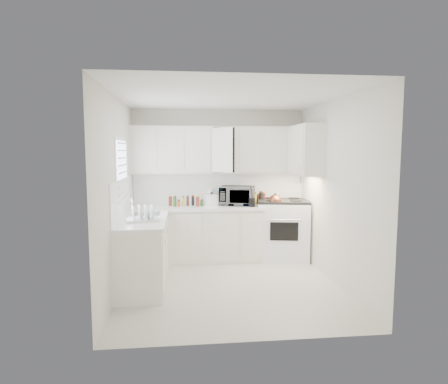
{
  "coord_description": "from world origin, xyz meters",
  "views": [
    {
      "loc": [
        -0.63,
        -5.15,
        1.89
      ],
      "look_at": [
        0.0,
        0.7,
        1.25
      ],
      "focal_mm": 30.6,
      "sensor_mm": 36.0,
      "label": 1
    }
  ],
  "objects": [
    {
      "name": "upper_cabinets_right",
      "position": [
        1.33,
        0.82,
        1.5
      ],
      "size": [
        0.33,
        0.9,
        0.8
      ],
      "primitive_type": null,
      "color": "silver",
      "rests_on": "wall_right"
    },
    {
      "name": "sink",
      "position": [
        -1.19,
        0.55,
        1.07
      ],
      "size": [
        0.42,
        0.38,
        0.3
      ],
      "primitive_type": null,
      "color": "gray",
      "rests_on": "countertop_left"
    },
    {
      "name": "window_blinds",
      "position": [
        -1.48,
        0.35,
        1.55
      ],
      "size": [
        0.06,
        0.96,
        1.06
      ],
      "primitive_type": null,
      "color": "white",
      "rests_on": "wall_left"
    },
    {
      "name": "spice_left_6",
      "position": [
        -0.4,
        1.42,
        1.02
      ],
      "size": [
        0.06,
        0.06,
        0.13
      ],
      "primitive_type": "cylinder",
      "color": "brown",
      "rests_on": "countertop_back"
    },
    {
      "name": "spice_left_4",
      "position": [
        -0.55,
        1.42,
        1.02
      ],
      "size": [
        0.06,
        0.06,
        0.13
      ],
      "primitive_type": "cylinder",
      "color": "#592019",
      "rests_on": "countertop_back"
    },
    {
      "name": "sauce_right_3",
      "position": [
        0.74,
        1.4,
        1.05
      ],
      "size": [
        0.06,
        0.06,
        0.19
      ],
      "primitive_type": "cylinder",
      "color": "black",
      "rests_on": "countertop_back"
    },
    {
      "name": "paper_towel",
      "position": [
        -0.16,
        1.45,
        1.08
      ],
      "size": [
        0.12,
        0.12,
        0.27
      ],
      "primitive_type": "cylinder",
      "color": "white",
      "rests_on": "countertop_back"
    },
    {
      "name": "sauce_right_2",
      "position": [
        0.69,
        1.46,
        1.05
      ],
      "size": [
        0.06,
        0.06,
        0.19
      ],
      "primitive_type": "cylinder",
      "color": "#592019",
      "rests_on": "countertop_back"
    },
    {
      "name": "stove",
      "position": [
        1.1,
        1.28,
        0.67
      ],
      "size": [
        0.98,
        0.86,
        1.33
      ],
      "primitive_type": null,
      "rotation": [
        0.0,
        0.0,
        -0.19
      ],
      "color": "white",
      "rests_on": "floor"
    },
    {
      "name": "utensil_crock",
      "position": [
        0.51,
        1.11,
        1.13
      ],
      "size": [
        0.15,
        0.15,
        0.36
      ],
      "primitive_type": null,
      "rotation": [
        0.0,
        0.0,
        0.31
      ],
      "color": "black",
      "rests_on": "countertop_back"
    },
    {
      "name": "microwave",
      "position": [
        0.3,
        1.35,
        1.15
      ],
      "size": [
        0.65,
        0.47,
        0.4
      ],
      "primitive_type": "imported",
      "rotation": [
        0.0,
        0.0,
        -0.27
      ],
      "color": "gray",
      "rests_on": "countertop_back"
    },
    {
      "name": "backsplash_left",
      "position": [
        -1.49,
        0.2,
        1.23
      ],
      "size": [
        0.02,
        1.6,
        0.55
      ],
      "primitive_type": "cube",
      "color": "white",
      "rests_on": "wall_left"
    },
    {
      "name": "spice_left_2",
      "position": [
        -0.7,
        1.42,
        1.02
      ],
      "size": [
        0.06,
        0.06,
        0.13
      ],
      "primitive_type": "cylinder",
      "color": "#CB501B",
      "rests_on": "countertop_back"
    },
    {
      "name": "spice_left_1",
      "position": [
        -0.78,
        1.33,
        1.02
      ],
      "size": [
        0.06,
        0.06,
        0.13
      ],
      "primitive_type": "cylinder",
      "color": "#396521",
      "rests_on": "countertop_back"
    },
    {
      "name": "rice_cooker",
      "position": [
        -0.15,
        1.3,
        1.07
      ],
      "size": [
        0.3,
        0.3,
        0.24
      ],
      "primitive_type": null,
      "rotation": [
        0.0,
        0.0,
        0.31
      ],
      "color": "white",
      "rests_on": "countertop_back"
    },
    {
      "name": "tea_kettle",
      "position": [
        0.92,
        1.12,
        1.06
      ],
      "size": [
        0.3,
        0.27,
        0.25
      ],
      "primitive_type": null,
      "rotation": [
        0.0,
        0.0,
        0.16
      ],
      "color": "brown",
      "rests_on": "stove"
    },
    {
      "name": "lower_cabinets_back",
      "position": [
        -0.39,
        1.3,
        0.45
      ],
      "size": [
        2.22,
        0.6,
        0.9
      ],
      "primitive_type": null,
      "color": "silver",
      "rests_on": "floor"
    },
    {
      "name": "countertop_left",
      "position": [
        -1.19,
        0.2,
        0.93
      ],
      "size": [
        0.64,
        1.62,
        0.05
      ],
      "primitive_type": "cube",
      "color": "white",
      "rests_on": "lower_cabinets_left"
    },
    {
      "name": "sauce_right_0",
      "position": [
        0.58,
        1.46,
        1.05
      ],
      "size": [
        0.06,
        0.06,
        0.19
      ],
      "primitive_type": "cylinder",
      "color": "#CB501B",
      "rests_on": "countertop_back"
    },
    {
      "name": "spice_left_7",
      "position": [
        -0.32,
        1.33,
        1.02
      ],
      "size": [
        0.06,
        0.06,
        0.13
      ],
      "primitive_type": "cylinder",
      "color": "#396521",
      "rests_on": "countertop_back"
    },
    {
      "name": "countertop_back",
      "position": [
        -0.39,
        1.29,
        0.93
      ],
      "size": [
        2.24,
        0.64,
        0.05
      ],
      "primitive_type": "cube",
      "color": "white",
      "rests_on": "lower_cabinets_back"
    },
    {
      "name": "spice_left_3",
      "position": [
        -0.62,
        1.33,
        1.02
      ],
      "size": [
        0.06,
        0.06,
        0.13
      ],
      "primitive_type": "cylinder",
      "color": "yellow",
      "rests_on": "countertop_back"
    },
    {
      "name": "lower_cabinets_left",
      "position": [
        -1.2,
        0.2,
        0.45
      ],
      "size": [
        0.6,
        1.6,
        0.9
      ],
      "primitive_type": null,
      "color": "silver",
      "rests_on": "floor"
    },
    {
      "name": "floor",
      "position": [
        0.0,
        0.0,
        0.0
      ],
      "size": [
        3.2,
        3.2,
        0.0
      ],
      "primitive_type": "plane",
      "color": "beige",
      "rests_on": "ground"
    },
    {
      "name": "sauce_right_4",
      "position": [
        0.8,
        1.46,
        1.05
      ],
      "size": [
        0.06,
        0.06,
        0.19
      ],
      "primitive_type": "cylinder",
      "color": "brown",
      "rests_on": "countertop_back"
    },
    {
      "name": "spice_left_0",
      "position": [
        -0.85,
        1.42,
        1.02
      ],
      "size": [
        0.06,
        0.06,
        0.13
      ],
      "primitive_type": "cylinder",
      "color": "brown",
      "rests_on": "countertop_back"
    },
    {
      "name": "backsplash_back",
      "position": [
        0.0,
        1.59,
        1.23
      ],
      "size": [
        2.98,
        0.02,
        0.55
      ],
      "primitive_type": "cube",
      "color": "white",
      "rests_on": "wall_back"
    },
    {
      "name": "dish_rack",
      "position": [
        -1.19,
        -0.01,
        1.07
      ],
      "size": [
        0.48,
        0.4,
        0.23
      ],
      "primitive_type": null,
      "rotation": [
        0.0,
        0.0,
        0.22
      ],
      "color": "white",
      "rests_on": "countertop_left"
    },
    {
      "name": "sauce_right_1",
      "position": [
        0.64,
        1.4,
        1.05
      ],
      "size": [
        0.06,
        0.06,
        0.19
      ],
      "primitive_type": "cylinder",
      "color": "yellow",
      "rests_on": "countertop_back"
    },
    {
      "name": "spice_left_5",
      "position": [
        -0.47,
        1.33,
        1.02
      ],
      "size": [
        0.06,
        0.06,
        0.13
      ],
      "primitive_type": "cylinder",
      "color": "black",
      "rests_on": "countertop_back"
    },
    {
      "name": "upper_cabinets_back",
      "position": [
        0.0,
        1.44,
        1.5
      ],
      "size": [
        3.0,
        0.33,
        0.8
      ],
      "primitive_type": null,
      "color": "silver",
      "rests_on": "wall_back"
    },
    {
      "name": "wall_back",
      "position": [
        0.0,
        1.6,
        1.3
      ],
      "size": [
        3.0,
        0.0,
        3.0
      ],
      "primitive_type": "plane",
      "rotation": [
        1.57,
        0.0,
        0.0
      ],
      "color": "silver",
      "rests_on": "ground"
    },
    {
      "name": "ceiling",
      "position": [
        0.0,
        0.0,
        2.6
      ],
      "size": [
        3.2,
        3.2,
        0.0
      ],
      "primitive_type": "plane",
      "rotation": [
        3.14,
        0.0,
        0.0
      ],
      "color": "white",
      "rests_on": "ground"
    },
    {
      "name": "wall_front",
      "position": [
        0.0,
        -1.6,
        1.3
      ],
      "size": [
        3.0,
        0.0,
        3.0
      ],
      "primitive_type": "plane",
      "rotation": [
        -1.57,
        0.0,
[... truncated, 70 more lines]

